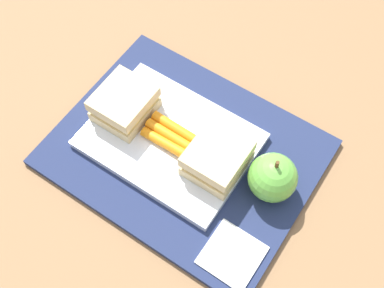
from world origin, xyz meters
TOP-DOWN VIEW (x-y plane):
  - ground_plane at (0.00, 0.00)m, footprint 2.40×2.40m
  - lunchbag_mat at (0.00, 0.00)m, footprint 0.36×0.28m
  - food_tray at (-0.03, 0.00)m, footprint 0.23×0.17m
  - sandwich_half_left at (-0.10, 0.00)m, footprint 0.07×0.08m
  - sandwich_half_right at (0.05, 0.00)m, footprint 0.07×0.08m
  - carrot_sticks_bundle at (-0.02, 0.00)m, footprint 0.08×0.04m
  - apple at (0.13, 0.02)m, footprint 0.07×0.07m
  - paper_napkin at (0.14, -0.09)m, footprint 0.07×0.07m

SIDE VIEW (x-z plane):
  - ground_plane at x=0.00m, z-range 0.00..0.00m
  - lunchbag_mat at x=0.00m, z-range 0.00..0.01m
  - paper_napkin at x=0.14m, z-range 0.01..0.01m
  - food_tray at x=-0.03m, z-range 0.01..0.02m
  - carrot_sticks_bundle at x=-0.02m, z-range 0.02..0.04m
  - apple at x=0.13m, z-range 0.00..0.08m
  - sandwich_half_left at x=-0.10m, z-range 0.02..0.07m
  - sandwich_half_right at x=0.05m, z-range 0.02..0.07m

